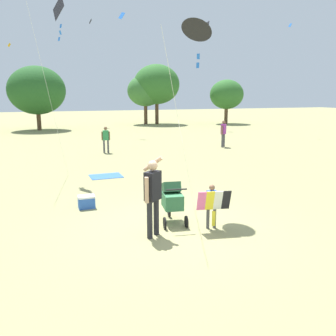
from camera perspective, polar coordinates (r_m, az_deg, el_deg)
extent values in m
plane|color=#938E5B|center=(8.51, 0.55, -9.56)|extent=(120.00, 120.00, 0.00)
cylinder|color=brown|center=(33.17, -19.91, 6.98)|extent=(0.36, 0.36, 1.46)
ellipsoid|color=#235623|center=(33.08, -20.24, 11.56)|extent=(4.81, 4.33, 4.09)
cylinder|color=brown|center=(37.36, -3.58, 8.47)|extent=(0.36, 0.36, 1.92)
ellipsoid|color=#387033|center=(37.30, -3.63, 12.22)|extent=(3.70, 3.33, 3.15)
cylinder|color=brown|center=(37.45, -1.79, 8.68)|extent=(0.36, 0.36, 2.16)
ellipsoid|color=#2D6628|center=(37.41, -1.82, 13.22)|extent=(4.71, 4.24, 4.01)
cylinder|color=brown|center=(38.43, 9.25, 8.20)|extent=(0.36, 0.36, 1.61)
ellipsoid|color=#2D6628|center=(38.37, 9.36, 11.52)|extent=(3.56, 3.20, 3.03)
cylinder|color=#4C4C51|center=(8.50, 7.45, -7.83)|extent=(0.08, 0.08, 0.52)
cylinder|color=#4C4C51|center=(8.46, 6.38, -7.91)|extent=(0.08, 0.08, 0.52)
cube|color=#284CA8|center=(8.34, 6.99, -4.93)|extent=(0.25, 0.18, 0.39)
cylinder|color=brown|center=(8.39, 7.92, -5.05)|extent=(0.06, 0.06, 0.35)
cylinder|color=brown|center=(8.31, 6.05, -5.16)|extent=(0.06, 0.06, 0.35)
sphere|color=brown|center=(8.26, 7.04, -3.10)|extent=(0.13, 0.13, 0.13)
cube|color=black|center=(8.25, 9.28, -5.05)|extent=(0.22, 0.20, 0.47)
cube|color=white|center=(8.20, 7.99, -5.13)|extent=(0.22, 0.20, 0.47)
cube|color=yellow|center=(8.14, 6.69, -5.21)|extent=(0.22, 0.20, 0.47)
cube|color=pink|center=(8.09, 5.38, -5.29)|extent=(0.22, 0.20, 0.47)
cube|color=yellow|center=(8.28, 7.31, -8.02)|extent=(0.08, 0.03, 0.36)
cylinder|color=#232328|center=(7.81, -2.94, -8.28)|extent=(0.12, 0.12, 0.84)
cylinder|color=#232328|center=(8.02, -1.89, -7.74)|extent=(0.12, 0.12, 0.84)
cube|color=black|center=(7.70, -2.46, -2.85)|extent=(0.43, 0.41, 0.63)
cylinder|color=tan|center=(7.53, -3.42, -3.55)|extent=(0.09, 0.09, 0.56)
cylinder|color=tan|center=(7.87, -2.41, 0.69)|extent=(0.39, 0.45, 0.40)
sphere|color=tan|center=(7.60, -2.49, 0.40)|extent=(0.22, 0.22, 0.22)
cylinder|color=black|center=(9.20, 0.17, -6.97)|extent=(0.08, 0.28, 0.28)
cylinder|color=black|center=(8.42, -0.53, -8.80)|extent=(0.08, 0.28, 0.28)
cylinder|color=black|center=(8.52, 2.95, -8.55)|extent=(0.08, 0.28, 0.28)
cube|color=#337247|center=(8.68, 0.70, -5.22)|extent=(0.53, 0.70, 0.36)
cube|color=#235031|center=(8.72, 0.54, -3.09)|extent=(0.48, 0.47, 0.35)
cylinder|color=black|center=(8.14, 1.37, -3.46)|extent=(0.48, 0.11, 0.04)
cone|color=black|center=(9.76, 4.61, 21.20)|extent=(1.03, 1.05, 0.52)
cube|color=blue|center=(9.66, 4.86, 17.34)|extent=(0.06, 0.07, 0.14)
cube|color=blue|center=(9.65, 4.77, 16.03)|extent=(0.07, 0.07, 0.14)
cylinder|color=silver|center=(8.68, 1.94, 6.10)|extent=(1.49, 1.53, 4.49)
cube|color=black|center=(14.39, -17.10, 23.28)|extent=(0.33, 0.99, 0.97)
cube|color=blue|center=(14.26, -16.75, 20.90)|extent=(0.09, 0.09, 0.14)
cube|color=blue|center=(14.27, -16.83, 20.00)|extent=(0.09, 0.09, 0.14)
cube|color=blue|center=(14.25, -17.01, 19.10)|extent=(0.09, 0.09, 0.14)
cylinder|color=silver|center=(13.30, -18.38, 10.53)|extent=(1.06, 1.52, 5.89)
cube|color=black|center=(37.75, -12.28, 21.92)|extent=(0.29, 0.40, 0.47)
cube|color=blue|center=(29.33, 18.93, 20.77)|extent=(0.13, 0.24, 0.27)
cube|color=black|center=(33.46, 6.27, 21.86)|extent=(0.37, 0.62, 0.58)
cube|color=blue|center=(28.37, -7.40, 22.99)|extent=(0.44, 0.42, 0.57)
cube|color=#F4A319|center=(35.49, -24.03, 17.50)|extent=(0.27, 0.25, 0.34)
cylinder|color=#4C4C51|center=(21.50, 8.93, 4.39)|extent=(0.11, 0.11, 0.77)
cylinder|color=#4C4C51|center=(21.28, 8.67, 4.32)|extent=(0.11, 0.11, 0.77)
cube|color=purple|center=(21.32, 8.85, 6.16)|extent=(0.40, 0.37, 0.58)
cylinder|color=brown|center=(21.51, 9.08, 6.09)|extent=(0.08, 0.08, 0.52)
cylinder|color=brown|center=(21.13, 8.62, 6.01)|extent=(0.08, 0.08, 0.52)
sphere|color=brown|center=(21.28, 8.89, 7.26)|extent=(0.20, 0.20, 0.20)
cylinder|color=#4C4C51|center=(19.33, -9.54, 3.42)|extent=(0.10, 0.10, 0.69)
cylinder|color=#4C4C51|center=(19.33, -10.18, 3.40)|extent=(0.10, 0.10, 0.69)
cube|color=#2D8C4C|center=(19.25, -9.92, 5.18)|extent=(0.33, 0.24, 0.52)
cylinder|color=brown|center=(19.25, -9.36, 5.09)|extent=(0.07, 0.07, 0.46)
cylinder|color=brown|center=(19.26, -10.48, 5.06)|extent=(0.07, 0.07, 0.46)
sphere|color=brown|center=(19.22, -9.96, 6.26)|extent=(0.18, 0.18, 0.18)
cube|color=#3366B2|center=(13.86, -9.88, -1.29)|extent=(1.21, 0.94, 0.02)
cube|color=#2D5BB7|center=(10.15, -12.89, -5.42)|extent=(0.44, 0.32, 0.30)
cube|color=white|center=(10.10, -12.93, -4.47)|extent=(0.45, 0.33, 0.05)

